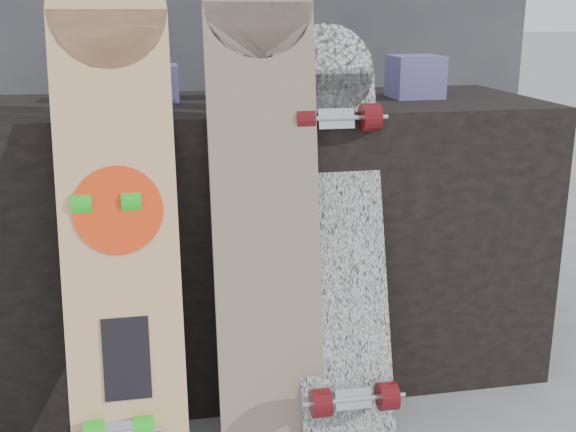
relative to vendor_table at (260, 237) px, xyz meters
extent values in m
cube|color=black|center=(0.00, 0.00, 0.00)|extent=(1.60, 0.60, 0.80)
cube|color=#433B79|center=(-0.31, 0.06, 0.45)|extent=(0.18, 0.12, 0.10)
cube|color=#433B79|center=(0.46, 0.00, 0.46)|extent=(0.14, 0.14, 0.12)
cube|color=#D1B78C|center=(0.00, 0.09, 0.43)|extent=(0.22, 0.10, 0.06)
cube|color=beige|center=(-0.38, -0.39, 0.12)|extent=(0.27, 0.24, 1.05)
cylinder|color=beige|center=(-0.38, -0.28, 0.65)|extent=(0.27, 0.07, 0.27)
cylinder|color=#FF3B10|center=(-0.38, -0.39, 0.21)|extent=(0.20, 0.05, 0.20)
cube|color=black|center=(-0.38, -0.46, -0.13)|extent=(0.11, 0.04, 0.19)
cube|color=#D1B28E|center=(-0.04, -0.38, 0.13)|extent=(0.26, 0.21, 1.07)
cylinder|color=#D1B28E|center=(-0.04, -0.29, 0.66)|extent=(0.26, 0.06, 0.26)
cube|color=white|center=(0.15, -0.36, 0.05)|extent=(0.24, 0.30, 0.91)
cylinder|color=white|center=(0.15, -0.21, 0.50)|extent=(0.24, 0.09, 0.23)
cube|color=silver|center=(0.15, -0.50, -0.26)|extent=(0.09, 0.04, 0.06)
cylinder|color=#530B10|center=(0.06, -0.52, -0.25)|extent=(0.05, 0.07, 0.07)
cylinder|color=#530B10|center=(0.23, -0.52, -0.25)|extent=(0.05, 0.07, 0.07)
cube|color=silver|center=(0.15, -0.29, 0.39)|extent=(0.09, 0.04, 0.06)
cylinder|color=#530B10|center=(0.06, -0.31, 0.39)|extent=(0.05, 0.07, 0.07)
cylinder|color=#530B10|center=(0.23, -0.31, 0.39)|extent=(0.05, 0.07, 0.07)
cube|color=black|center=(-0.41, -0.38, -0.05)|extent=(0.18, 0.23, 0.71)
cylinder|color=black|center=(-0.41, -0.27, 0.30)|extent=(0.18, 0.07, 0.18)
cube|color=silver|center=(-0.41, -0.50, -0.29)|extent=(0.09, 0.04, 0.06)
cylinder|color=#1DCF1D|center=(-0.35, -0.52, -0.28)|extent=(0.05, 0.07, 0.07)
cube|color=silver|center=(-0.41, -0.34, 0.22)|extent=(0.09, 0.04, 0.06)
cylinder|color=#1DCF1D|center=(-0.46, -0.36, 0.22)|extent=(0.05, 0.07, 0.07)
cylinder|color=#1DCF1D|center=(-0.35, -0.36, 0.22)|extent=(0.05, 0.07, 0.07)
camera|label=1|loc=(-0.31, -2.01, 0.65)|focal=45.00mm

